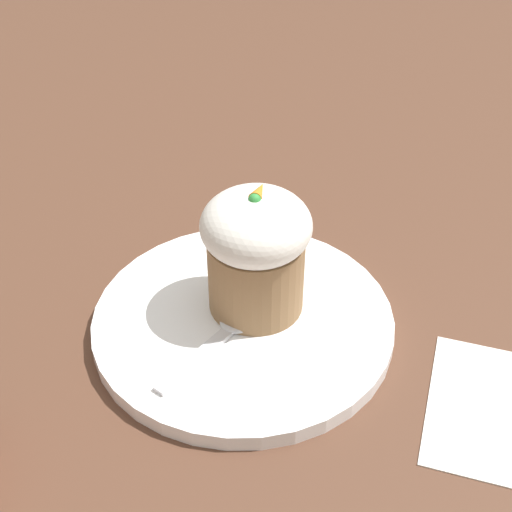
# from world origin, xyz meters

# --- Properties ---
(ground_plane) EXTENTS (4.00, 4.00, 0.00)m
(ground_plane) POSITION_xyz_m (0.00, 0.00, 0.00)
(ground_plane) COLOR #513323
(dessert_plate) EXTENTS (0.24, 0.24, 0.01)m
(dessert_plate) POSITION_xyz_m (0.00, 0.00, 0.01)
(dessert_plate) COLOR white
(dessert_plate) RESTS_ON ground_plane
(carrot_cake) EXTENTS (0.09, 0.09, 0.11)m
(carrot_cake) POSITION_xyz_m (0.02, -0.01, 0.07)
(carrot_cake) COLOR olive
(carrot_cake) RESTS_ON dessert_plate
(spoon) EXTENTS (0.11, 0.06, 0.01)m
(spoon) POSITION_xyz_m (-0.02, 0.01, 0.02)
(spoon) COLOR silver
(spoon) RESTS_ON dessert_plate
(paper_napkin) EXTENTS (0.13, 0.11, 0.00)m
(paper_napkin) POSITION_xyz_m (-0.03, -0.21, 0.00)
(paper_napkin) COLOR white
(paper_napkin) RESTS_ON ground_plane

